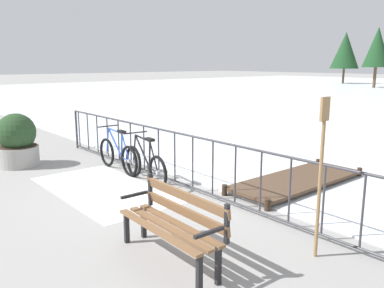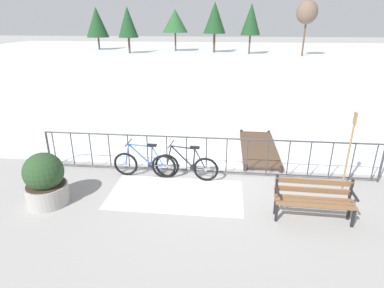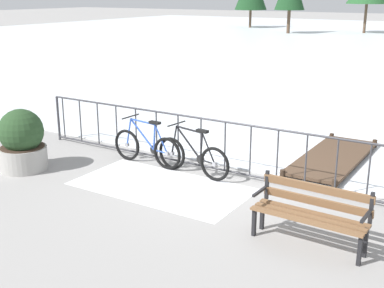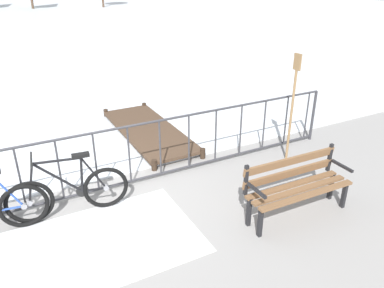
{
  "view_description": "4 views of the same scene",
  "coord_description": "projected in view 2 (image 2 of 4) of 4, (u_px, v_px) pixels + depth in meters",
  "views": [
    {
      "loc": [
        5.95,
        -4.57,
        2.36
      ],
      "look_at": [
        0.46,
        0.05,
        0.89
      ],
      "focal_mm": 37.11,
      "sensor_mm": 36.0,
      "label": 1
    },
    {
      "loc": [
        0.45,
        -7.86,
        3.94
      ],
      "look_at": [
        -0.42,
        0.28,
        0.75
      ],
      "focal_mm": 29.7,
      "sensor_mm": 36.0,
      "label": 2
    },
    {
      "loc": [
        4.41,
        -8.21,
        3.41
      ],
      "look_at": [
        -0.23,
        -0.82,
        0.78
      ],
      "focal_mm": 47.44,
      "sensor_mm": 36.0,
      "label": 3
    },
    {
      "loc": [
        -1.09,
        -5.2,
        3.25
      ],
      "look_at": [
        1.3,
        -0.71,
        0.88
      ],
      "focal_mm": 35.07,
      "sensor_mm": 36.0,
      "label": 4
    }
  ],
  "objects": [
    {
      "name": "tree_far_east",
      "position": [
        175.0,
        21.0,
        42.14
      ],
      "size": [
        3.39,
        3.39,
        5.37
      ],
      "color": "brown",
      "rests_on": "ground"
    },
    {
      "name": "snow_patch",
      "position": [
        176.0,
        194.0,
        7.71
      ],
      "size": [
        3.21,
        1.69,
        0.01
      ],
      "primitive_type": "cube",
      "color": "white",
      "rests_on": "ground"
    },
    {
      "name": "planter_with_shrub",
      "position": [
        45.0,
        180.0,
        7.15
      ],
      "size": [
        0.93,
        0.93,
        1.23
      ],
      "color": "#9E9B96",
      "rests_on": "ground"
    },
    {
      "name": "tree_east_mid",
      "position": [
        128.0,
        22.0,
        39.29
      ],
      "size": [
        2.5,
        2.5,
        5.61
      ],
      "color": "brown",
      "rests_on": "ground"
    },
    {
      "name": "railing_fence",
      "position": [
        206.0,
        155.0,
        8.56
      ],
      "size": [
        9.06,
        0.06,
        1.07
      ],
      "color": "#38383D",
      "rests_on": "ground"
    },
    {
      "name": "wooden_dock",
      "position": [
        258.0,
        148.0,
        10.23
      ],
      "size": [
        1.1,
        3.1,
        0.2
      ],
      "color": "#4C3828",
      "rests_on": "ground"
    },
    {
      "name": "frozen_pond",
      "position": [
        223.0,
        59.0,
        35.06
      ],
      "size": [
        80.0,
        56.0,
        0.03
      ],
      "primitive_type": "cube",
      "color": "silver",
      "rests_on": "ground"
    },
    {
      "name": "ground_plane",
      "position": [
        206.0,
        174.0,
        8.76
      ],
      "size": [
        160.0,
        160.0,
        0.0
      ],
      "primitive_type": "plane",
      "color": "gray"
    },
    {
      "name": "bicycle_near_railing",
      "position": [
        186.0,
        166.0,
        8.34
      ],
      "size": [
        1.71,
        0.52,
        0.97
      ],
      "color": "black",
      "rests_on": "ground"
    },
    {
      "name": "tree_west_mid",
      "position": [
        97.0,
        22.0,
        44.41
      ],
      "size": [
        3.12,
        3.12,
        5.71
      ],
      "color": "brown",
      "rests_on": "ground"
    },
    {
      "name": "bicycle_second",
      "position": [
        145.0,
        164.0,
        8.47
      ],
      "size": [
        1.71,
        0.52,
        0.97
      ],
      "color": "black",
      "rests_on": "ground"
    },
    {
      "name": "oar_upright",
      "position": [
        350.0,
        147.0,
        7.57
      ],
      "size": [
        0.04,
        0.16,
        1.98
      ],
      "color": "#937047",
      "rests_on": "ground"
    },
    {
      "name": "tree_centre",
      "position": [
        215.0,
        18.0,
        40.15
      ],
      "size": [
        2.85,
        2.85,
        6.17
      ],
      "color": "brown",
      "rests_on": "ground"
    },
    {
      "name": "tree_extra",
      "position": [
        251.0,
        19.0,
        38.05
      ],
      "size": [
        2.39,
        2.39,
        5.87
      ],
      "color": "brown",
      "rests_on": "ground"
    },
    {
      "name": "tree_far_west",
      "position": [
        307.0,
        12.0,
        35.78
      ],
      "size": [
        2.36,
        2.36,
        6.12
      ],
      "color": "brown",
      "rests_on": "ground"
    },
    {
      "name": "park_bench",
      "position": [
        314.0,
        196.0,
        6.63
      ],
      "size": [
        1.61,
        0.52,
        0.89
      ],
      "color": "brown",
      "rests_on": "ground"
    }
  ]
}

